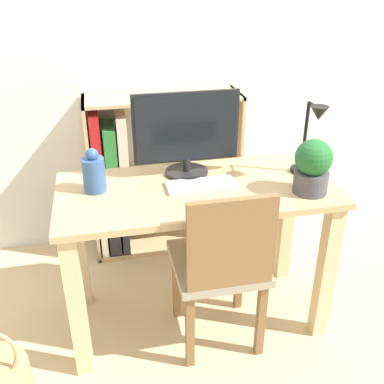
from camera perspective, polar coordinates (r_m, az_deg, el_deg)
name	(u,v)px	position (r m, az deg, el deg)	size (l,w,h in m)	color
ground_plane	(196,315)	(2.40, 0.52, -15.32)	(10.00, 10.00, 0.00)	#CCB284
wall_back	(163,27)	(2.65, -3.76, 20.13)	(8.00, 0.05, 2.60)	silver
desk	(197,219)	(2.06, 0.59, -3.41)	(1.22, 0.57, 0.74)	tan
monitor	(186,132)	(2.03, -0.72, 7.68)	(0.48, 0.20, 0.39)	#232326
keyboard	(201,185)	(1.98, 1.15, 0.88)	(0.31, 0.13, 0.02)	silver
vase	(94,173)	(1.96, -12.36, 2.38)	(0.10, 0.10, 0.20)	#33598C
desk_lamp	(311,134)	(2.07, 14.93, 7.17)	(0.10, 0.19, 0.35)	black
potted_plant	(313,166)	(1.95, 15.07, 3.18)	(0.16, 0.16, 0.24)	#4C4C51
chair	(222,264)	(1.97, 3.78, -9.07)	(0.40, 0.40, 0.84)	#9E937F
bookshelf	(136,178)	(2.69, -7.11, 1.74)	(0.88, 0.28, 0.97)	tan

